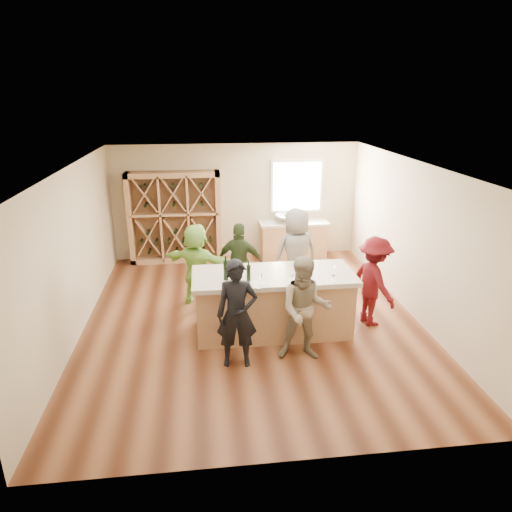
{
  "coord_description": "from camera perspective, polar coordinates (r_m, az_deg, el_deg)",
  "views": [
    {
      "loc": [
        -0.81,
        -7.5,
        3.95
      ],
      "look_at": [
        0.1,
        0.2,
        1.15
      ],
      "focal_mm": 32.0,
      "sensor_mm": 36.0,
      "label": 1
    }
  ],
  "objects": [
    {
      "name": "wine_rack",
      "position": [
        11.16,
        -10.1,
        4.75
      ],
      "size": [
        2.2,
        0.45,
        2.2
      ],
      "primitive_type": "cube",
      "color": "#B07F54",
      "rests_on": "floor"
    },
    {
      "name": "wall_front",
      "position": [
        4.77,
        4.22,
        -12.51
      ],
      "size": [
        6.0,
        0.1,
        2.8
      ],
      "primitive_type": "cube",
      "color": "#C1AF8C",
      "rests_on": "ground"
    },
    {
      "name": "wine_bottle_d",
      "position": [
        7.29,
        -0.93,
        -2.17
      ],
      "size": [
        0.08,
        0.08,
        0.27
      ],
      "primitive_type": "cylinder",
      "rotation": [
        0.0,
        0.0,
        0.19
      ],
      "color": "black",
      "rests_on": "tasting_counter_top"
    },
    {
      "name": "person_far_right",
      "position": [
        9.04,
        5.01,
        0.24
      ],
      "size": [
        1.0,
        0.76,
        1.85
      ],
      "primitive_type": "imported",
      "rotation": [
        0.0,
        0.0,
        3.34
      ],
      "color": "slate",
      "rests_on": "floor"
    },
    {
      "name": "wall_right",
      "position": [
        8.81,
        19.59,
        1.86
      ],
      "size": [
        0.1,
        7.0,
        2.8
      ],
      "primitive_type": "cube",
      "color": "#C1AF8C",
      "rests_on": "ground"
    },
    {
      "name": "person_server",
      "position": [
        8.27,
        14.49,
        -3.11
      ],
      "size": [
        0.76,
        1.14,
        1.62
      ],
      "primitive_type": "imported",
      "rotation": [
        0.0,
        0.0,
        1.85
      ],
      "color": "#590F14",
      "rests_on": "floor"
    },
    {
      "name": "wine_bottle_b",
      "position": [
        7.32,
        -2.97,
        -2.1
      ],
      "size": [
        0.07,
        0.07,
        0.27
      ],
      "primitive_type": "cylinder",
      "rotation": [
        0.0,
        0.0,
        0.1
      ],
      "color": "black",
      "rests_on": "tasting_counter_top"
    },
    {
      "name": "tasting_menu_a",
      "position": [
        7.23,
        0.4,
        -3.53
      ],
      "size": [
        0.33,
        0.37,
        0.0
      ],
      "primitive_type": "cube",
      "rotation": [
        0.0,
        0.0,
        0.38
      ],
      "color": "white",
      "rests_on": "tasting_counter_top"
    },
    {
      "name": "floor",
      "position": [
        8.54,
        -0.51,
        -8.08
      ],
      "size": [
        6.0,
        7.0,
        0.1
      ],
      "primitive_type": "cube",
      "color": "brown",
      "rests_on": "ground"
    },
    {
      "name": "wine_glass_d",
      "position": [
        7.54,
        5.74,
        -1.81
      ],
      "size": [
        0.09,
        0.09,
        0.2
      ],
      "primitive_type": "cone",
      "rotation": [
        0.0,
        0.0,
        -0.22
      ],
      "color": "white",
      "rests_on": "tasting_counter_top"
    },
    {
      "name": "wine_glass_e",
      "position": [
        7.63,
        9.71,
        -1.8
      ],
      "size": [
        0.08,
        0.08,
        0.18
      ],
      "primitive_type": "cone",
      "rotation": [
        0.0,
        0.0,
        0.12
      ],
      "color": "white",
      "rests_on": "tasting_counter_top"
    },
    {
      "name": "window_frame",
      "position": [
        11.42,
        5.1,
        8.67
      ],
      "size": [
        1.3,
        0.06,
        1.3
      ],
      "primitive_type": "cube",
      "color": "white",
      "rests_on": "wall_back"
    },
    {
      "name": "window_pane",
      "position": [
        11.39,
        5.14,
        8.64
      ],
      "size": [
        1.18,
        0.01,
        1.18
      ],
      "primitive_type": "cube",
      "color": "white",
      "rests_on": "wall_back"
    },
    {
      "name": "person_far_left",
      "position": [
        8.86,
        -7.41,
        -1.05
      ],
      "size": [
        1.59,
        1.17,
        1.62
      ],
      "primitive_type": "imported",
      "rotation": [
        0.0,
        0.0,
        2.66
      ],
      "color": "#8CC64C",
      "rests_on": "floor"
    },
    {
      "name": "person_near_left",
      "position": [
        6.82,
        -2.39,
        -7.27
      ],
      "size": [
        0.65,
        0.49,
        1.69
      ],
      "primitive_type": "imported",
      "rotation": [
        0.0,
        0.0,
        -0.07
      ],
      "color": "black",
      "rests_on": "floor"
    },
    {
      "name": "wall_left",
      "position": [
        8.23,
        -22.16,
        0.29
      ],
      "size": [
        0.1,
        7.0,
        2.8
      ],
      "primitive_type": "cube",
      "color": "#C1AF8C",
      "rests_on": "ground"
    },
    {
      "name": "person_near_right",
      "position": [
        7.01,
        6.18,
        -6.66
      ],
      "size": [
        0.87,
        0.55,
        1.67
      ],
      "primitive_type": "imported",
      "rotation": [
        0.0,
        0.0,
        -0.14
      ],
      "color": "gray",
      "rests_on": "floor"
    },
    {
      "name": "back_counter_top",
      "position": [
        11.35,
        4.75,
        4.14
      ],
      "size": [
        1.7,
        0.62,
        0.06
      ],
      "primitive_type": "cube",
      "color": "beige",
      "rests_on": "back_counter_base"
    },
    {
      "name": "wine_glass_a",
      "position": [
        7.13,
        0.51,
        -3.02
      ],
      "size": [
        0.1,
        0.1,
        0.2
      ],
      "primitive_type": "cone",
      "rotation": [
        0.0,
        0.0,
        0.41
      ],
      "color": "white",
      "rests_on": "tasting_counter_top"
    },
    {
      "name": "tasting_counter_top",
      "position": [
        7.66,
        2.2,
        -2.5
      ],
      "size": [
        2.72,
        1.12,
        0.08
      ],
      "primitive_type": "cube",
      "color": "beige",
      "rests_on": "tasting_counter_base"
    },
    {
      "name": "tasting_counter_base",
      "position": [
        7.88,
        2.15,
        -6.13
      ],
      "size": [
        2.6,
        1.0,
        1.0
      ],
      "primitive_type": "cube",
      "color": "#B07F54",
      "rests_on": "floor"
    },
    {
      "name": "back_counter_base",
      "position": [
        11.48,
        4.69,
        1.93
      ],
      "size": [
        1.6,
        0.58,
        0.86
      ],
      "primitive_type": "cube",
      "color": "#B07F54",
      "rests_on": "floor"
    },
    {
      "name": "person_far_mid",
      "position": [
        8.91,
        -2.01,
        -0.87
      ],
      "size": [
        1.04,
        0.74,
        1.6
      ],
      "primitive_type": "imported",
      "rotation": [
        0.0,
        0.0,
        2.83
      ],
      "color": "#263319",
      "rests_on": "floor"
    },
    {
      "name": "ceiling",
      "position": [
        7.62,
        -0.58,
        11.56
      ],
      "size": [
        6.0,
        7.0,
        0.1
      ],
      "primitive_type": "cube",
      "color": "white",
      "rests_on": "ground"
    },
    {
      "name": "faucet",
      "position": [
        11.43,
        3.61,
        5.22
      ],
      "size": [
        0.02,
        0.02,
        0.3
      ],
      "primitive_type": "cylinder",
      "color": "silver",
      "rests_on": "back_counter_top"
    },
    {
      "name": "sink",
      "position": [
        11.28,
        3.77,
        4.71
      ],
      "size": [
        0.54,
        0.54,
        0.19
      ],
      "primitive_type": "imported",
      "color": "silver",
      "rests_on": "back_counter_top"
    },
    {
      "name": "wine_bottle_c",
      "position": [
        7.43,
        -2.28,
        -1.76
      ],
      "size": [
        0.09,
        0.09,
        0.27
      ],
      "primitive_type": "cylinder",
      "rotation": [
        0.0,
        0.0,
        0.36
      ],
      "color": "black",
      "rests_on": "tasting_counter_top"
    },
    {
      "name": "wine_bottle_a",
      "position": [
        7.36,
        -3.79,
        -1.8
      ],
      "size": [
        0.1,
        0.1,
        0.32
      ],
      "primitive_type": "cylinder",
      "rotation": [
        0.0,
        0.0,
        0.38
      ],
      "color": "black",
      "rests_on": "tasting_counter_top"
    },
    {
      "name": "wall_back",
      "position": [
        11.37,
        -2.51,
        6.87
      ],
      "size": [
        6.0,
        0.1,
        2.8
      ],
      "primitive_type": "cube",
      "color": "#C1AF8C",
      "rests_on": "ground"
    },
    {
      "name": "tasting_menu_b",
      "position": [
        7.35,
        4.6,
        -3.17
      ],
      "size": [
        0.27,
        0.34,
        0.0
      ],
      "primitive_type": "cube",
      "rotation": [
        0.0,
        0.0,
        0.13
      ],
      "color": "white",
      "rests_on": "tasting_counter_top"
    },
    {
      "name": "wine_glass_b",
      "position": [
        7.2,
        4.53,
        -2.87
      ],
      "size": [
        0.09,
        0.09,
        0.19
      ],
      "primitive_type": "cone",
      "rotation": [
        0.0,
        0.0,
        -0.28
      ],
      "color": "white",
      "rests_on": "tasting_counter_top"
    },
    {
      "name": "tasting_menu_c",
      "position": [
        7.47,
        8.91,
        -2.97
      ],
      "size": [
        0.32,
        0.37,
        0.0
      ],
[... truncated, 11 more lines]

